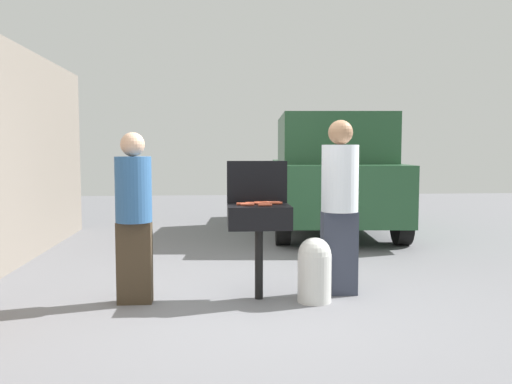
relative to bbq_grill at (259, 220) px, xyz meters
The scene contains 15 objects.
ground_plane 0.81m from the bbq_grill, 97.49° to the right, with size 24.00×24.00×0.00m, color slate.
bbq_grill is the anchor object (origin of this frame).
grill_lid_open 0.42m from the bbq_grill, 90.00° to the left, with size 0.60×0.05×0.42m, color black.
hot_dog_0 0.24m from the bbq_grill, 21.24° to the left, with size 0.03×0.03×0.13m, color #AD4228.
hot_dog_1 0.18m from the bbq_grill, 132.27° to the left, with size 0.03×0.03×0.13m, color #AD4228.
hot_dog_2 0.22m from the bbq_grill, behind, with size 0.03×0.03×0.13m, color #AD4228.
hot_dog_3 0.25m from the bbq_grill, 37.42° to the left, with size 0.03×0.03×0.13m, color #C6593D.
hot_dog_4 0.19m from the bbq_grill, 63.35° to the right, with size 0.03×0.03×0.13m, color #B74C33.
hot_dog_5 0.21m from the bbq_grill, 76.45° to the left, with size 0.03×0.03×0.13m, color #AD4228.
hot_dog_6 0.20m from the bbq_grill, 153.93° to the right, with size 0.03×0.03×0.13m, color #B74C33.
hot_dog_7 0.16m from the bbq_grill, 34.40° to the left, with size 0.03×0.03×0.13m, color #AD4228.
propane_tank 0.70m from the bbq_grill, 15.64° to the right, with size 0.32×0.32×0.62m.
person_left 1.18m from the bbq_grill, behind, with size 0.34×0.34×1.61m.
person_right 0.84m from the bbq_grill, ahead, with size 0.36×0.36×1.73m.
parked_minivan 4.60m from the bbq_grill, 69.21° to the left, with size 2.32×4.54×2.02m.
Camera 1 is at (-0.40, -4.83, 1.45)m, focal length 37.56 mm.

